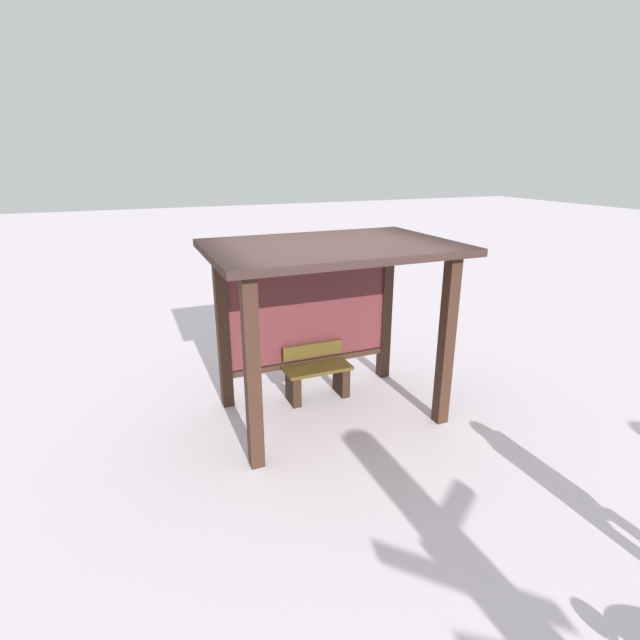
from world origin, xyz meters
The scene contains 3 objects.
ground_plane centered at (0.00, 0.00, 0.00)m, with size 60.00×60.00×0.00m, color white.
bus_shelter centered at (0.00, 0.21, 1.73)m, with size 2.97×2.01×2.29m.
bench_left_inside centered at (0.00, 0.47, 0.34)m, with size 0.94×0.41×0.77m.
Camera 1 is at (-2.32, -5.21, 3.25)m, focal length 26.78 mm.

